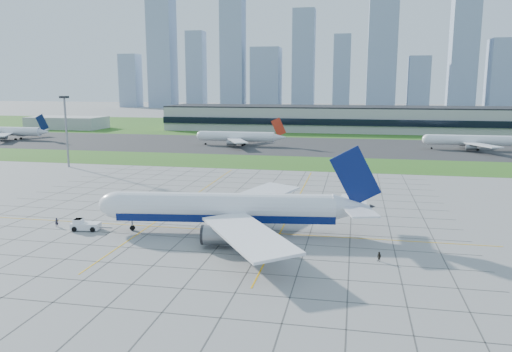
{
  "coord_description": "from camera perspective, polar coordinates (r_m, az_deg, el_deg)",
  "views": [
    {
      "loc": [
        32.24,
        -97.88,
        29.71
      ],
      "look_at": [
        8.19,
        22.91,
        7.0
      ],
      "focal_mm": 35.0,
      "sensor_mm": 36.0,
      "label": 1
    }
  ],
  "objects": [
    {
      "name": "grass_median",
      "position": [
        192.92,
        1.51,
        1.59
      ],
      "size": [
        700.0,
        35.0,
        0.04
      ],
      "primitive_type": "cube",
      "color": "#33601B",
      "rests_on": "ground"
    },
    {
      "name": "distant_jet_0",
      "position": [
        302.45,
        -25.92,
        4.62
      ],
      "size": [
        37.89,
        42.66,
        14.08
      ],
      "color": "white",
      "rests_on": "ground"
    },
    {
      "name": "service_block",
      "position": [
        363.87,
        -20.77,
        5.72
      ],
      "size": [
        50.0,
        25.0,
        8.0
      ],
      "primitive_type": "cube",
      "color": "#B7B7B2",
      "rests_on": "ground"
    },
    {
      "name": "crew_near",
      "position": [
        113.97,
        -21.81,
        -4.93
      ],
      "size": [
        0.83,
        0.81,
        1.92
      ],
      "primitive_type": "imported",
      "rotation": [
        0.0,
        0.0,
        0.73
      ],
      "color": "black",
      "rests_on": "ground"
    },
    {
      "name": "pushback_tug",
      "position": [
        109.43,
        -19.01,
        -5.32
      ],
      "size": [
        8.55,
        3.58,
        2.35
      ],
      "rotation": [
        0.0,
        0.0,
        0.13
      ],
      "color": "white",
      "rests_on": "ground"
    },
    {
      "name": "distant_jet_2",
      "position": [
        248.55,
        23.41,
        3.77
      ],
      "size": [
        43.26,
        42.66,
        14.08
      ],
      "color": "white",
      "rests_on": "ground"
    },
    {
      "name": "ground",
      "position": [
        107.25,
        -6.73,
        -5.71
      ],
      "size": [
        1400.0,
        1400.0,
        0.0
      ],
      "primitive_type": "plane",
      "color": "gray",
      "rests_on": "ground"
    },
    {
      "name": "airliner",
      "position": [
        101.08,
        -3.24,
        -3.76
      ],
      "size": [
        57.17,
        57.59,
        18.03
      ],
      "rotation": [
        0.0,
        0.0,
        0.13
      ],
      "color": "white",
      "rests_on": "ground"
    },
    {
      "name": "terminal",
      "position": [
        328.56,
        12.67,
        6.39
      ],
      "size": [
        260.0,
        43.0,
        15.8
      ],
      "color": "#B7B7B2",
      "rests_on": "ground"
    },
    {
      "name": "asphalt_taxiway",
      "position": [
        246.8,
        3.68,
        3.52
      ],
      "size": [
        700.0,
        75.0,
        0.04
      ],
      "primitive_type": "cube",
      "color": "#383838",
      "rests_on": "ground"
    },
    {
      "name": "city_skyline",
      "position": [
        619.93,
        7.66,
        13.07
      ],
      "size": [
        523.0,
        32.4,
        160.0
      ],
      "color": "#8B9EB6",
      "rests_on": "ground"
    },
    {
      "name": "light_mast",
      "position": [
        192.78,
        -20.91,
        5.74
      ],
      "size": [
        2.5,
        2.5,
        25.6
      ],
      "color": "gray",
      "rests_on": "ground"
    },
    {
      "name": "crew_far",
      "position": [
        88.19,
        13.89,
        -8.96
      ],
      "size": [
        1.05,
        1.05,
        1.72
      ],
      "primitive_type": "imported",
      "rotation": [
        0.0,
        0.0,
        -0.77
      ],
      "color": "black",
      "rests_on": "ground"
    },
    {
      "name": "distant_jet_1",
      "position": [
        245.14,
        -2.02,
        4.54
      ],
      "size": [
        42.48,
        42.66,
        14.08
      ],
      "color": "white",
      "rests_on": "ground"
    },
    {
      "name": "apron_markings",
      "position": [
        117.33,
        -4.86,
        -4.25
      ],
      "size": [
        120.0,
        130.0,
        0.03
      ],
      "color": "#474744",
      "rests_on": "ground"
    },
    {
      "name": "grass_far",
      "position": [
        355.59,
        6.05,
        5.6
      ],
      "size": [
        700.0,
        145.0,
        0.04
      ],
      "primitive_type": "cube",
      "color": "#33601B",
      "rests_on": "ground"
    }
  ]
}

